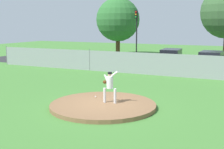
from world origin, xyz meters
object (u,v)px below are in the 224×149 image
at_px(traffic_light_near, 136,27).
at_px(traffic_cone_orange, 124,59).
at_px(baseball, 96,97).
at_px(parked_car_charcoal, 171,59).
at_px(pitcher_youth, 110,84).
at_px(parked_car_silver, 211,62).

bearing_deg(traffic_light_near, traffic_cone_orange, -118.49).
xyz_separation_m(baseball, parked_car_charcoal, (0.66, 13.42, 0.61)).
xyz_separation_m(pitcher_youth, traffic_light_near, (-5.67, 18.83, 2.58)).
bearing_deg(traffic_light_near, pitcher_youth, -73.25).
bearing_deg(parked_car_charcoal, traffic_light_near, 137.51).
distance_m(pitcher_youth, traffic_light_near, 19.83).
bearing_deg(parked_car_silver, pitcher_youth, -102.47).
distance_m(traffic_cone_orange, traffic_light_near, 3.87).
distance_m(parked_car_silver, parked_car_charcoal, 3.56).
xyz_separation_m(traffic_cone_orange, traffic_light_near, (0.84, 1.55, 3.45)).
relative_size(pitcher_youth, baseball, 21.61).
bearing_deg(traffic_light_near, parked_car_silver, -29.76).
bearing_deg(baseball, traffic_light_near, 103.98).
bearing_deg(pitcher_youth, traffic_light_near, 106.75).
distance_m(baseball, parked_car_charcoal, 13.45).
bearing_deg(baseball, parked_car_silver, 72.30).
bearing_deg(pitcher_youth, parked_car_silver, 77.53).
xyz_separation_m(parked_car_silver, traffic_cone_orange, (-9.57, 3.44, -0.56)).
xyz_separation_m(parked_car_charcoal, traffic_light_near, (-5.18, 4.74, 2.88)).
bearing_deg(parked_car_charcoal, baseball, -92.80).
bearing_deg(parked_car_silver, traffic_light_near, 150.24).
bearing_deg(parked_car_charcoal, traffic_cone_orange, 152.03).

